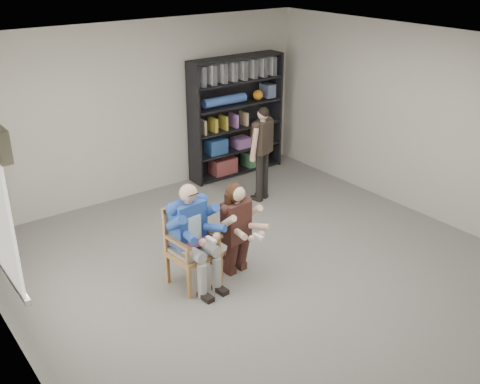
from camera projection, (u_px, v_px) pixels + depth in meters
room_shell at (285, 177)px, 6.40m from camera, size 6.00×7.00×2.80m
floor at (282, 281)px, 6.97m from camera, size 6.00×7.00×0.01m
armchair at (193, 247)px, 6.73m from camera, size 0.64×0.62×1.01m
seated_man at (193, 236)px, 6.67m from camera, size 0.64×0.84×1.32m
kneeling_woman at (238, 230)px, 6.92m from camera, size 0.58×0.86×1.21m
bookshelf at (236, 117)px, 9.88m from camera, size 1.80×0.38×2.10m
standing_man at (262, 155)px, 8.90m from camera, size 0.54×0.41×1.56m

